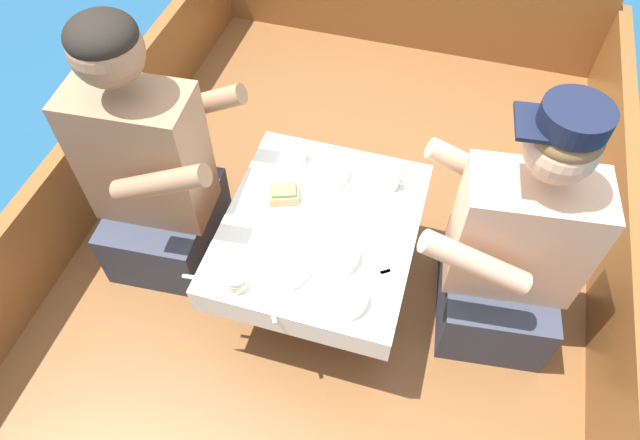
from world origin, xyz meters
name	(u,v)px	position (x,y,z in m)	size (l,w,h in m)	color
ground_plane	(321,318)	(0.00, 0.00, 0.00)	(60.00, 60.00, 0.00)	navy
boat_deck	(321,301)	(0.00, 0.00, 0.15)	(2.08, 3.25, 0.29)	brown
gunwale_port	(71,194)	(-1.01, 0.00, 0.49)	(0.06, 3.25, 0.39)	brown
gunwale_starboard	(617,325)	(1.01, 0.00, 0.49)	(0.06, 3.25, 0.39)	brown
bow_coaming	(407,6)	(0.00, 1.60, 0.52)	(1.96, 0.06, 0.45)	brown
cockpit_table	(320,232)	(0.00, -0.01, 0.64)	(0.63, 0.72, 0.39)	#B2B2B7
person_port	(151,173)	(-0.62, 0.01, 0.72)	(0.54, 0.47, 1.04)	#333847
person_starboard	(511,251)	(0.61, 0.06, 0.68)	(0.56, 0.49, 0.98)	#333847
plate_sandwich	(284,199)	(-0.14, 0.05, 0.69)	(0.22, 0.22, 0.01)	silver
plate_bread	(343,212)	(0.06, 0.05, 0.69)	(0.17, 0.17, 0.01)	silver
sandwich	(284,194)	(-0.14, 0.05, 0.72)	(0.12, 0.10, 0.05)	tan
bowl_port_near	(286,266)	(-0.05, -0.22, 0.71)	(0.15, 0.15, 0.04)	silver
bowl_starboard_near	(339,254)	(0.09, -0.13, 0.71)	(0.13, 0.13, 0.04)	silver
bowl_center_far	(329,171)	(-0.03, 0.20, 0.71)	(0.14, 0.14, 0.04)	silver
bowl_port_far	(345,297)	(0.15, -0.27, 0.71)	(0.14, 0.14, 0.04)	silver
coffee_cup_port	(296,151)	(-0.16, 0.25, 0.72)	(0.10, 0.07, 0.07)	silver
coffee_cup_starboard	(390,178)	(0.18, 0.21, 0.72)	(0.10, 0.07, 0.07)	silver
tin_can	(235,282)	(-0.18, -0.31, 0.71)	(0.07, 0.07, 0.05)	silver
utensil_fork_starboard	(215,281)	(-0.25, -0.32, 0.69)	(0.17, 0.04, 0.00)	silver
utensil_fork_port	(370,276)	(0.21, -0.17, 0.69)	(0.15, 0.11, 0.00)	silver
utensil_spoon_port	(267,290)	(-0.08, -0.30, 0.69)	(0.10, 0.15, 0.01)	silver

